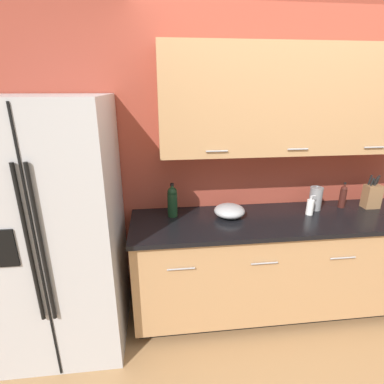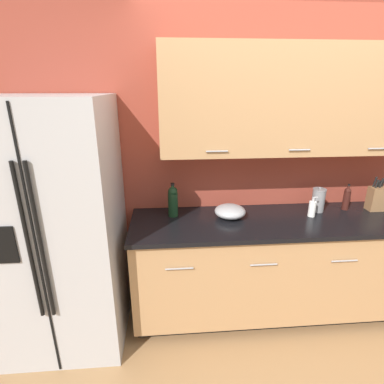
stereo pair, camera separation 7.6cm
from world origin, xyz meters
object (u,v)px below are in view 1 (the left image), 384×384
Objects in this scene: knife_block at (372,196)px; mixing_bowl at (229,211)px; refrigerator at (59,230)px; wine_bottle at (172,201)px; oil_bottle at (343,196)px; soap_dispenser at (310,207)px; steel_canister at (316,198)px.

knife_block reaches higher than mixing_bowl.
refrigerator is 6.27× the size of knife_block.
mixing_bowl is (0.46, -0.07, -0.08)m from wine_bottle.
mixing_bowl is (-1.03, -0.08, -0.05)m from oil_bottle.
knife_block is 1.74m from wine_bottle.
wine_bottle is 1.14m from soap_dispenser.
oil_bottle reaches higher than soap_dispenser.
refrigerator reaches higher than steel_canister.
knife_block reaches higher than steel_canister.
knife_block reaches higher than soap_dispenser.
refrigerator reaches higher than knife_block.
knife_block is 1.29× the size of oil_bottle.
knife_block is 0.51m from steel_canister.
steel_canister is at bearing 46.18° from soap_dispenser.
steel_canister is (-0.51, 0.02, -0.01)m from knife_block.
wine_bottle is 1.31× the size of steel_canister.
mixing_bowl is (-1.28, -0.05, -0.06)m from knife_block.
refrigerator is 1.97m from soap_dispenser.
oil_bottle is 0.92× the size of mixing_bowl.
oil_bottle is (0.36, 0.11, 0.04)m from soap_dispenser.
steel_canister is at bearing 6.06° from refrigerator.
knife_block reaches higher than oil_bottle.
mixing_bowl is at bearing -8.40° from wine_bottle.
steel_canister is at bearing -0.03° from wine_bottle.
soap_dispenser is at bearing -5.20° from wine_bottle.
wine_bottle is at bearing -179.55° from oil_bottle.
soap_dispenser reaches higher than mixing_bowl.
mixing_bowl is (1.29, 0.15, 0.02)m from refrigerator.
oil_bottle is at bearing 4.43° from mixing_bowl.
knife_block is at bearing 2.17° from mixing_bowl.
mixing_bowl is at bearing -177.83° from knife_block.
knife_block is 1.05× the size of wine_bottle.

